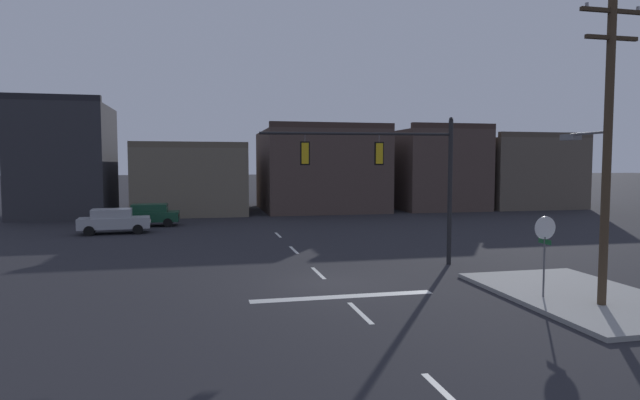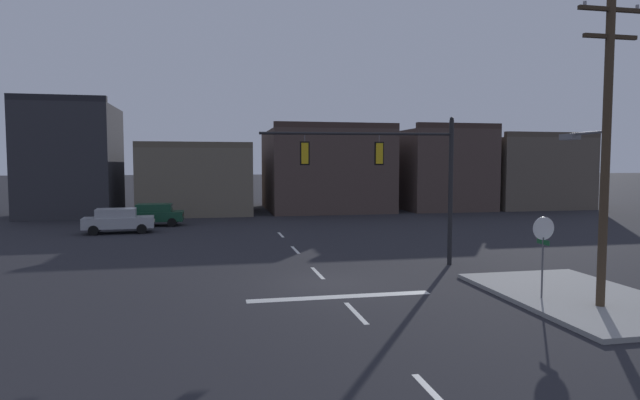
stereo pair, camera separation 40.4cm
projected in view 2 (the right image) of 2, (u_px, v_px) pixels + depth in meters
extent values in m
plane|color=#232328|center=(328.00, 284.00, 20.01)|extent=(400.00, 400.00, 0.00)
cube|color=gray|center=(581.00, 298.00, 17.65)|extent=(5.00, 8.00, 0.15)
cube|color=silver|center=(340.00, 297.00, 18.05)|extent=(6.40, 0.50, 0.01)
cube|color=silver|center=(438.00, 398.00, 10.23)|extent=(0.16, 2.40, 0.01)
cube|color=silver|center=(356.00, 313.00, 16.10)|extent=(0.16, 2.40, 0.01)
cube|color=silver|center=(317.00, 273.00, 21.96)|extent=(0.16, 2.40, 0.01)
cube|color=silver|center=(295.00, 250.00, 27.83)|extent=(0.16, 2.40, 0.01)
cube|color=silver|center=(281.00, 235.00, 33.69)|extent=(0.16, 2.40, 0.01)
cylinder|color=black|center=(450.00, 193.00, 23.54)|extent=(0.20, 0.20, 6.48)
cylinder|color=black|center=(357.00, 134.00, 22.92)|extent=(8.46, 0.94, 0.12)
sphere|color=black|center=(452.00, 119.00, 23.32)|extent=(0.18, 0.18, 0.18)
cylinder|color=#56565B|center=(379.00, 139.00, 23.04)|extent=(0.03, 0.03, 0.35)
cube|color=gold|center=(379.00, 154.00, 23.08)|extent=(0.32, 0.27, 0.90)
sphere|color=red|center=(378.00, 147.00, 23.19)|extent=(0.20, 0.20, 0.20)
sphere|color=#2D2314|center=(378.00, 154.00, 23.21)|extent=(0.20, 0.20, 0.20)
sphere|color=black|center=(378.00, 160.00, 23.23)|extent=(0.20, 0.20, 0.20)
cube|color=black|center=(379.00, 153.00, 23.07)|extent=(0.42, 0.07, 1.02)
cylinder|color=#56565B|center=(305.00, 139.00, 22.70)|extent=(0.03, 0.03, 0.35)
cube|color=gold|center=(305.00, 153.00, 22.75)|extent=(0.32, 0.27, 0.90)
sphere|color=red|center=(305.00, 147.00, 22.86)|extent=(0.20, 0.20, 0.20)
sphere|color=#2D2314|center=(305.00, 153.00, 22.88)|extent=(0.20, 0.20, 0.20)
sphere|color=black|center=(305.00, 160.00, 22.90)|extent=(0.20, 0.20, 0.20)
cube|color=black|center=(305.00, 153.00, 22.73)|extent=(0.42, 0.07, 1.02)
cylinder|color=#56565B|center=(542.00, 270.00, 17.26)|extent=(0.06, 0.06, 2.15)
cylinder|color=white|center=(544.00, 228.00, 17.16)|extent=(0.76, 0.03, 0.76)
cylinder|color=#B21414|center=(543.00, 228.00, 17.18)|extent=(0.68, 0.03, 0.68)
cube|color=#19592D|center=(543.00, 242.00, 17.20)|extent=(0.02, 0.64, 0.16)
cube|color=#9EA0A5|center=(119.00, 222.00, 34.55)|extent=(4.53, 2.16, 0.70)
cube|color=#9EA0A5|center=(116.00, 213.00, 34.47)|extent=(2.59, 1.80, 0.56)
cube|color=#2D3842|center=(129.00, 213.00, 34.68)|extent=(0.37, 1.54, 0.47)
cube|color=#2D3842|center=(97.00, 214.00, 34.14)|extent=(0.34, 1.53, 0.46)
cylinder|color=black|center=(143.00, 226.00, 35.80)|extent=(0.66, 0.27, 0.64)
cylinder|color=black|center=(142.00, 229.00, 34.17)|extent=(0.66, 0.27, 0.64)
cylinder|color=black|center=(97.00, 227.00, 34.99)|extent=(0.66, 0.27, 0.64)
cylinder|color=black|center=(93.00, 231.00, 33.36)|extent=(0.66, 0.27, 0.64)
sphere|color=silver|center=(154.00, 220.00, 35.71)|extent=(0.16, 0.16, 0.16)
sphere|color=silver|center=(153.00, 222.00, 34.61)|extent=(0.16, 0.16, 0.16)
cube|color=maroon|center=(83.00, 222.00, 33.94)|extent=(0.15, 1.37, 0.12)
cube|color=#143D28|center=(152.00, 216.00, 38.53)|extent=(4.42, 1.85, 0.70)
cube|color=#143D28|center=(154.00, 208.00, 38.51)|extent=(2.48, 1.63, 0.56)
cube|color=#2D3842|center=(143.00, 208.00, 38.37)|extent=(0.26, 1.52, 0.47)
cube|color=#2D3842|center=(171.00, 208.00, 38.73)|extent=(0.23, 1.52, 0.46)
cylinder|color=black|center=(130.00, 223.00, 37.45)|extent=(0.64, 0.23, 0.64)
cylinder|color=black|center=(133.00, 221.00, 39.11)|extent=(0.64, 0.23, 0.64)
cylinder|color=black|center=(172.00, 222.00, 37.99)|extent=(0.64, 0.23, 0.64)
cylinder|color=black|center=(174.00, 220.00, 39.66)|extent=(0.64, 0.23, 0.64)
sphere|color=silver|center=(119.00, 217.00, 37.55)|extent=(0.16, 0.16, 0.16)
sphere|color=silver|center=(122.00, 215.00, 38.68)|extent=(0.16, 0.16, 0.16)
cube|color=maroon|center=(183.00, 215.00, 38.93)|extent=(0.06, 1.37, 0.12)
cylinder|color=#423323|center=(606.00, 153.00, 16.03)|extent=(0.26, 0.26, 9.76)
cube|color=#382B1E|center=(611.00, 9.00, 15.74)|extent=(2.20, 0.12, 0.12)
cube|color=#382B1E|center=(610.00, 37.00, 15.79)|extent=(1.80, 0.12, 0.12)
cylinder|color=#56565B|center=(587.00, 133.00, 16.81)|extent=(0.08, 1.68, 0.08)
cube|color=slate|center=(570.00, 137.00, 17.63)|extent=(0.36, 0.64, 0.20)
cylinder|color=gray|center=(585.00, 3.00, 15.55)|extent=(0.10, 0.10, 0.12)
cylinder|color=gray|center=(637.00, 7.00, 15.91)|extent=(0.10, 0.10, 0.12)
cube|color=#2D2D33|center=(72.00, 161.00, 45.55)|extent=(7.38, 8.09, 9.47)
cube|color=black|center=(57.00, 98.00, 41.55)|extent=(7.38, 0.60, 0.50)
cube|color=#665B4C|center=(197.00, 180.00, 50.62)|extent=(9.69, 13.92, 5.87)
cube|color=brown|center=(194.00, 145.00, 43.88)|extent=(9.69, 0.60, 0.50)
cube|color=#473833|center=(324.00, 171.00, 52.02)|extent=(11.23, 11.92, 7.66)
cube|color=#3A2B26|center=(338.00, 125.00, 46.21)|extent=(11.23, 0.60, 0.50)
cube|color=#473833|center=(432.00, 170.00, 54.64)|extent=(8.27, 12.58, 7.78)
cube|color=#3A2B26|center=(459.00, 126.00, 48.49)|extent=(8.27, 0.60, 0.50)
cube|color=brown|center=(520.00, 173.00, 55.99)|extent=(9.99, 11.34, 7.06)
cube|color=#493F35|center=(553.00, 135.00, 50.48)|extent=(9.99, 0.60, 0.50)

